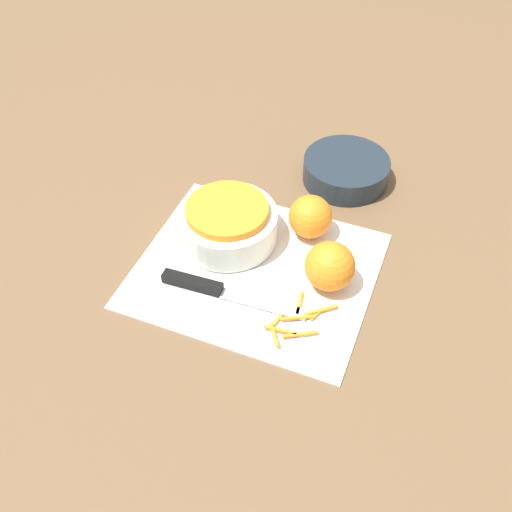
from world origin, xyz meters
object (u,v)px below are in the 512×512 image
at_px(knife, 208,287).
at_px(orange_left, 310,217).
at_px(orange_right, 330,266).
at_px(bowl_dark, 346,170).
at_px(bowl_speckled, 228,223).

relative_size(knife, orange_left, 3.20).
relative_size(orange_left, orange_right, 0.93).
distance_m(bowl_dark, knife, 0.39).
height_order(bowl_dark, orange_right, orange_right).
xyz_separation_m(bowl_dark, knife, (-0.13, -0.36, -0.01)).
bearing_deg(bowl_speckled, bowl_dark, 58.19).
xyz_separation_m(knife, orange_left, (0.11, 0.19, 0.03)).
bearing_deg(orange_left, bowl_speckled, -154.00).
height_order(bowl_speckled, bowl_dark, bowl_speckled).
xyz_separation_m(bowl_speckled, orange_right, (0.20, -0.04, 0.01)).
relative_size(bowl_dark, orange_right, 2.03).
xyz_separation_m(bowl_dark, orange_right, (0.05, -0.28, 0.02)).
distance_m(knife, orange_right, 0.20).
height_order(bowl_speckled, orange_right, orange_right).
bearing_deg(bowl_speckled, orange_left, 26.00).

